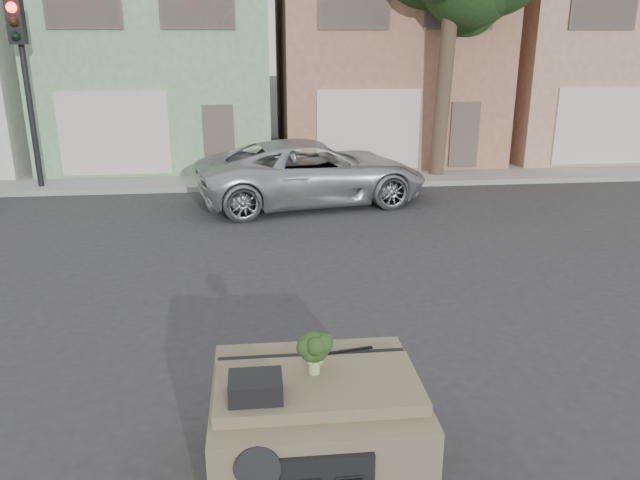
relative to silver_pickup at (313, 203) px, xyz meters
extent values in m
plane|color=#303033|center=(-0.96, -7.53, 0.00)|extent=(120.00, 120.00, 0.00)
cube|color=gray|center=(-0.96, 2.97, 0.07)|extent=(40.00, 3.00, 0.15)
cube|color=#82B081|center=(-4.46, 6.97, 3.77)|extent=(7.20, 8.20, 7.55)
cube|color=#A57058|center=(3.04, 6.97, 3.77)|extent=(7.20, 8.20, 7.55)
cube|color=tan|center=(10.54, 6.97, 3.77)|extent=(7.20, 8.20, 7.55)
imported|color=#ABAFB4|center=(0.00, 0.00, 0.00)|extent=(6.30, 3.77, 1.64)
cube|color=black|center=(-7.46, 1.97, 2.55)|extent=(0.40, 0.40, 5.10)
cube|color=#1F3C19|center=(4.04, 2.27, 4.25)|extent=(4.40, 4.00, 8.50)
cube|color=#6F654B|center=(-0.96, -10.53, 0.56)|extent=(2.00, 1.80, 1.12)
cube|color=black|center=(-1.54, -10.88, 1.22)|extent=(0.48, 0.38, 0.20)
cube|color=black|center=(-0.68, -10.15, 1.13)|extent=(0.69, 0.15, 0.02)
cube|color=#1E3415|center=(-0.98, -10.52, 1.34)|extent=(0.41, 0.41, 0.43)
camera|label=1|loc=(-1.49, -15.77, 4.21)|focal=35.00mm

